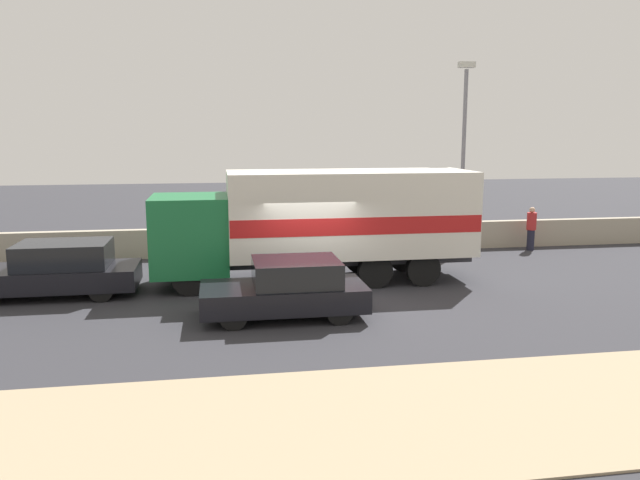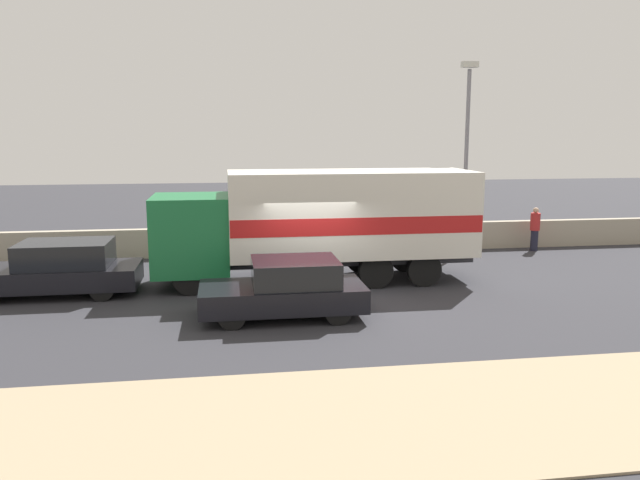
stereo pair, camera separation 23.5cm
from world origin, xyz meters
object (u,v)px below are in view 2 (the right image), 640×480
Objects in this scene: street_lamp at (467,144)px; car_sedan_second at (57,269)px; car_hatchback at (286,289)px; pedestrian at (535,228)px; box_truck at (325,220)px.

car_sedan_second is at bearing -163.06° from street_lamp.
pedestrian is at bearing -144.76° from car_hatchback.
car_sedan_second is at bearing 3.58° from box_truck.
car_hatchback is 2.40× the size of pedestrian.
car_hatchback is at bearing 153.53° from car_sedan_second.
street_lamp is 13.99m from car_sedan_second.
pedestrian is at bearing -156.83° from box_truck.
car_hatchback is (-1.49, -3.41, -1.16)m from box_truck.
street_lamp is 10.43m from car_hatchback.
pedestrian is (8.45, 3.62, -1.00)m from box_truck.
street_lamp is 4.19m from pedestrian.
box_truck is at bearing -113.62° from car_hatchback.
car_sedan_second reaches higher than car_hatchback.
car_sedan_second is (-5.91, 2.94, 0.03)m from car_hatchback.
car_hatchback is 12.17m from pedestrian.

